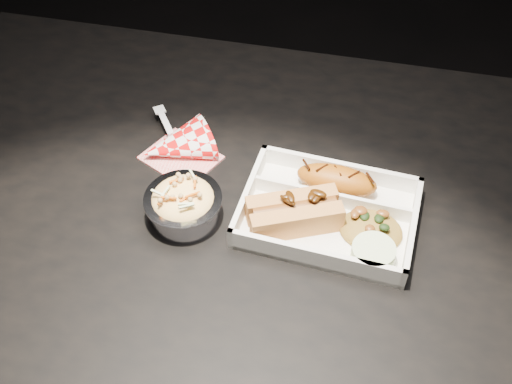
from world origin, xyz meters
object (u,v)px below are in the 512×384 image
dining_table (243,240)px  foil_coleslaw_cup (183,203)px  hotdog (294,212)px  fried_pastry (337,180)px  napkin_fork (176,146)px  food_tray (328,215)px

dining_table → foil_coleslaw_cup: size_ratio=10.62×
dining_table → hotdog: size_ratio=8.26×
fried_pastry → napkin_fork: bearing=173.4°
hotdog → napkin_fork: napkin_fork is taller
dining_table → hotdog: hotdog is taller
dining_table → foil_coleslaw_cup: bearing=-149.8°
dining_table → fried_pastry: bearing=21.1°
food_tray → hotdog: (-0.05, -0.02, 0.02)m
napkin_fork → foil_coleslaw_cup: bearing=-12.8°
dining_table → foil_coleslaw_cup: foil_coleslaw_cup is taller
food_tray → hotdog: bearing=-149.2°
fried_pastry → foil_coleslaw_cup: size_ratio=1.08×
hotdog → dining_table: bearing=138.7°
dining_table → food_tray: (0.13, -0.00, 0.10)m
dining_table → food_tray: bearing=-1.3°
hotdog → food_tray: bearing=2.8°
food_tray → foil_coleslaw_cup: bearing=-164.6°
foil_coleslaw_cup → dining_table: bearing=30.2°
dining_table → fried_pastry: fried_pastry is taller
dining_table → food_tray: food_tray is taller
napkin_fork → fried_pastry: bearing=48.5°
food_tray → napkin_fork: (-0.26, 0.09, 0.01)m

